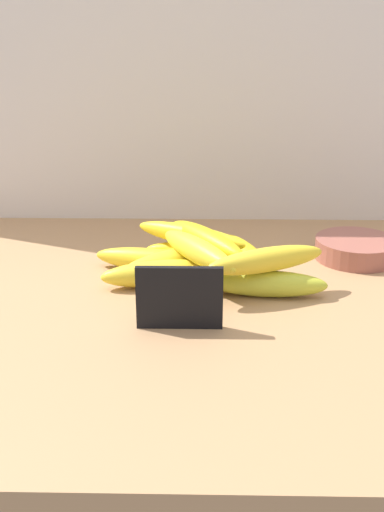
# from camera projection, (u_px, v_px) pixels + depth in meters

# --- Properties ---
(counter_top) EXTENTS (1.10, 0.76, 0.03)m
(counter_top) POSITION_uv_depth(u_px,v_px,m) (198.00, 311.00, 0.89)
(counter_top) COLOR #A97E55
(counter_top) RESTS_ON ground
(back_wall) EXTENTS (1.30, 0.02, 0.70)m
(back_wall) POSITION_uv_depth(u_px,v_px,m) (201.00, 48.00, 1.13)
(back_wall) COLOR silver
(back_wall) RESTS_ON ground
(chalkboard_sign) EXTENTS (0.11, 0.02, 0.08)m
(chalkboard_sign) POSITION_uv_depth(u_px,v_px,m) (179.00, 300.00, 0.79)
(chalkboard_sign) COLOR black
(chalkboard_sign) RESTS_ON counter_top
(fruit_bowl) EXTENTS (0.13, 0.13, 0.03)m
(fruit_bowl) POSITION_uv_depth(u_px,v_px,m) (356.00, 249.00, 1.03)
(fruit_bowl) COLOR #9A5649
(fruit_bowl) RESTS_ON counter_top
(banana_0) EXTENTS (0.04, 0.17, 0.04)m
(banana_0) POSITION_uv_depth(u_px,v_px,m) (198.00, 276.00, 0.92)
(banana_0) COLOR yellow
(banana_0) RESTS_ON counter_top
(banana_1) EXTENTS (0.18, 0.05, 0.04)m
(banana_1) POSITION_uv_depth(u_px,v_px,m) (266.00, 284.00, 0.89)
(banana_1) COLOR gold
(banana_1) RESTS_ON counter_top
(banana_2) EXTENTS (0.18, 0.08, 0.04)m
(banana_2) POSITION_uv_depth(u_px,v_px,m) (161.00, 273.00, 0.92)
(banana_2) COLOR yellow
(banana_2) RESTS_ON counter_top
(banana_3) EXTENTS (0.20, 0.09, 0.04)m
(banana_3) POSITION_uv_depth(u_px,v_px,m) (156.00, 261.00, 0.97)
(banana_3) COLOR yellow
(banana_3) RESTS_ON counter_top
(banana_4) EXTENTS (0.17, 0.09, 0.03)m
(banana_4) POSITION_uv_depth(u_px,v_px,m) (205.00, 261.00, 0.98)
(banana_4) COLOR yellow
(banana_4) RESTS_ON counter_top
(banana_5) EXTENTS (0.18, 0.12, 0.04)m
(banana_5) POSITION_uv_depth(u_px,v_px,m) (178.00, 262.00, 0.96)
(banana_5) COLOR yellow
(banana_5) RESTS_ON counter_top
(banana_6) EXTENTS (0.10, 0.17, 0.04)m
(banana_6) POSITION_uv_depth(u_px,v_px,m) (245.00, 254.00, 1.00)
(banana_6) COLOR yellow
(banana_6) RESTS_ON counter_top
(banana_7) EXTENTS (0.16, 0.05, 0.03)m
(banana_7) POSITION_uv_depth(u_px,v_px,m) (194.00, 252.00, 1.02)
(banana_7) COLOR yellow
(banana_7) RESTS_ON counter_top
(banana_8) EXTENTS (0.14, 0.18, 0.04)m
(banana_8) POSITION_uv_depth(u_px,v_px,m) (206.00, 240.00, 0.96)
(banana_8) COLOR yellow
(banana_8) RESTS_ON banana_4
(banana_9) EXTENTS (0.13, 0.17, 0.04)m
(banana_9) POSITION_uv_depth(u_px,v_px,m) (197.00, 251.00, 0.92)
(banana_9) COLOR yellow
(banana_9) RESTS_ON banana_0
(banana_10) EXTENTS (0.18, 0.10, 0.03)m
(banana_10) POSITION_uv_depth(u_px,v_px,m) (266.00, 260.00, 0.88)
(banana_10) COLOR yellow
(banana_10) RESTS_ON banana_1
(banana_11) EXTENTS (0.19, 0.12, 0.03)m
(banana_11) POSITION_uv_depth(u_px,v_px,m) (190.00, 235.00, 0.99)
(banana_11) COLOR yellow
(banana_11) RESTS_ON banana_7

